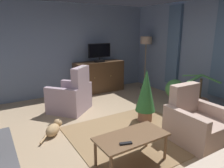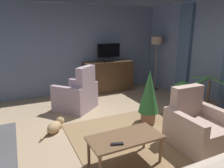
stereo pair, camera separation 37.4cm
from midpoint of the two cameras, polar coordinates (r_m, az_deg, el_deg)
ground_plane at (r=4.05m, az=0.48°, el=-14.17°), size 6.12×6.74×0.04m
wall_back at (r=6.43m, az=-14.46°, el=9.00°), size 6.12×0.10×2.68m
wall_right_with_window at (r=5.59m, az=26.02°, el=7.16°), size 0.10×6.74×2.68m
curtain_panel_near at (r=5.43m, az=26.46°, el=8.36°), size 0.10×0.44×2.25m
curtain_panel_far at (r=6.36m, az=14.95°, el=10.12°), size 0.10×0.44×2.25m
rug_central at (r=4.04m, az=3.75°, el=-13.84°), size 2.30×2.08×0.01m
tv_cabinet at (r=6.59m, az=-5.19°, el=1.78°), size 1.58×0.52×0.96m
television at (r=6.41m, az=-5.15°, el=8.71°), size 0.74×0.20×0.56m
coffee_table at (r=3.12m, az=1.88°, el=-14.90°), size 1.08×0.54×0.45m
tv_remote at (r=2.89m, az=-0.00°, el=-16.08°), size 0.18×0.10×0.02m
armchair_beside_cabinet at (r=3.98m, az=19.59°, el=-10.29°), size 0.88×0.90×0.97m
armchair_by_fireplace at (r=5.17m, az=-13.17°, el=-3.49°), size 1.18×1.18×1.12m
potted_plant_tall_palm_by_window at (r=4.41m, az=6.91°, el=-2.65°), size 0.43×0.43×1.15m
potted_plant_leafy_by_curtain at (r=5.28m, az=20.80°, el=-5.31°), size 0.81×0.92×0.94m
potted_plant_small_fern_corner at (r=5.51m, az=15.04°, el=-1.74°), size 0.49×0.49×0.70m
cat at (r=4.22m, az=-18.27°, el=-11.62°), size 0.54×0.52×0.24m
floor_lamp at (r=6.84m, az=7.75°, el=10.56°), size 0.37×0.37×1.72m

